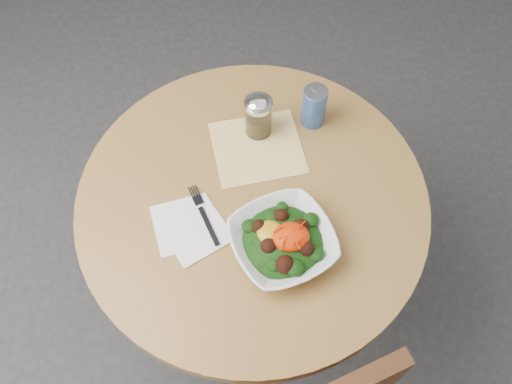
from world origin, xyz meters
TOP-DOWN VIEW (x-y plane):
  - ground at (0.00, 0.00)m, footprint 6.00×6.00m
  - table at (0.00, 0.00)m, footprint 0.90×0.90m
  - cloth_napkin at (0.04, 0.15)m, footprint 0.24×0.22m
  - paper_napkins at (-0.17, -0.06)m, footprint 0.20×0.20m
  - salad_bowl at (0.05, -0.15)m, footprint 0.30×0.30m
  - fork at (-0.13, -0.02)m, footprint 0.06×0.18m
  - spice_shaker at (0.05, 0.21)m, footprint 0.07×0.07m
  - beverage_can at (0.20, 0.22)m, footprint 0.07×0.07m

SIDE VIEW (x-z plane):
  - ground at x=0.00m, z-range 0.00..0.00m
  - table at x=0.00m, z-range 0.18..0.93m
  - cloth_napkin at x=0.04m, z-range 0.75..0.75m
  - paper_napkins at x=-0.17m, z-range 0.75..0.75m
  - fork at x=-0.13m, z-range 0.75..0.76m
  - salad_bowl at x=0.05m, z-range 0.74..0.83m
  - beverage_can at x=0.20m, z-range 0.75..0.87m
  - spice_shaker at x=0.05m, z-range 0.75..0.88m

